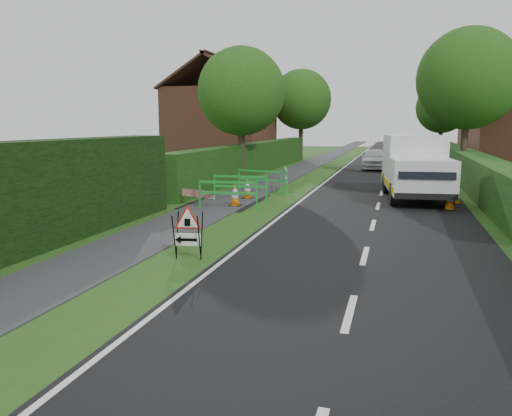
{
  "coord_description": "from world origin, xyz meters",
  "views": [
    {
      "loc": [
        3.11,
        -6.37,
        2.87
      ],
      "look_at": [
        0.1,
        4.2,
        1.02
      ],
      "focal_mm": 35.0,
      "sensor_mm": 36.0,
      "label": 1
    }
  ],
  "objects": [
    {
      "name": "ground",
      "position": [
        0.0,
        0.0,
        0.0
      ],
      "size": [
        120.0,
        120.0,
        0.0
      ],
      "primitive_type": "plane",
      "color": "#2B4E16",
      "rests_on": "ground"
    },
    {
      "name": "road_surface",
      "position": [
        2.5,
        35.0,
        0.0
      ],
      "size": [
        6.0,
        90.0,
        0.02
      ],
      "primitive_type": "cube",
      "color": "black",
      "rests_on": "ground"
    },
    {
      "name": "footpath",
      "position": [
        -3.0,
        35.0,
        0.01
      ],
      "size": [
        2.0,
        90.0,
        0.02
      ],
      "primitive_type": "cube",
      "color": "#2D2D30",
      "rests_on": "ground"
    },
    {
      "name": "hedge_west_far",
      "position": [
        -5.0,
        22.0,
        0.0
      ],
      "size": [
        1.0,
        24.0,
        1.8
      ],
      "primitive_type": "cube",
      "color": "#14380F",
      "rests_on": "ground"
    },
    {
      "name": "hedge_east",
      "position": [
        6.5,
        16.0,
        0.0
      ],
      "size": [
        1.2,
        50.0,
        1.5
      ],
      "primitive_type": "cube",
      "color": "#14380F",
      "rests_on": "ground"
    },
    {
      "name": "house_west",
      "position": [
        -10.0,
        30.0,
        2.9
      ],
      "size": [
        7.5,
        7.4,
        7.88
      ],
      "color": "brown",
      "rests_on": "ground"
    },
    {
      "name": "house_east_b",
      "position": [
        12.0,
        42.0,
        2.9
      ],
      "size": [
        7.5,
        7.4,
        7.88
      ],
      "color": "brown",
      "rests_on": "ground"
    },
    {
      "name": "tree_nw",
      "position": [
        -4.6,
        18.0,
        4.48
      ],
      "size": [
        4.4,
        4.4,
        6.7
      ],
      "color": "#2D2116",
      "rests_on": "ground"
    },
    {
      "name": "tree_ne",
      "position": [
        6.4,
        22.0,
        5.17
      ],
      "size": [
        5.2,
        5.2,
        7.79
      ],
      "color": "#2D2116",
      "rests_on": "ground"
    },
    {
      "name": "tree_fw",
      "position": [
        -4.6,
        34.0,
        4.83
      ],
      "size": [
        4.8,
        4.8,
        7.24
      ],
      "color": "#2D2116",
      "rests_on": "ground"
    },
    {
      "name": "tree_fe",
      "position": [
        6.4,
        38.0,
        4.22
      ],
      "size": [
        4.2,
        4.2,
        6.33
      ],
      "color": "#2D2116",
      "rests_on": "ground"
    },
    {
      "name": "triangle_sign",
      "position": [
        -1.15,
        3.17,
        0.69
      ],
      "size": [
        0.78,
        0.78,
        1.0
      ],
      "rotation": [
        0.0,
        0.0,
        0.17
      ],
      "color": "black",
      "rests_on": "ground"
    },
    {
      "name": "works_van",
      "position": [
        3.75,
        13.77,
        1.3
      ],
      "size": [
        2.66,
        5.56,
        2.45
      ],
      "rotation": [
        0.0,
        0.0,
        0.11
      ],
      "color": "silver",
      "rests_on": "ground"
    },
    {
      "name": "traffic_cone_0",
      "position": [
        4.85,
        11.42,
        0.39
      ],
      "size": [
        0.38,
        0.38,
        0.79
      ],
      "color": "black",
      "rests_on": "ground"
    },
    {
      "name": "traffic_cone_1",
      "position": [
        5.19,
        12.84,
        0.39
      ],
      "size": [
        0.38,
        0.38,
        0.79
      ],
      "color": "black",
      "rests_on": "ground"
    },
    {
      "name": "traffic_cone_2",
      "position": [
        5.08,
        15.01,
        0.39
      ],
      "size": [
        0.38,
        0.38,
        0.79
      ],
      "color": "black",
      "rests_on": "ground"
    },
    {
      "name": "traffic_cone_3",
      "position": [
        -2.38,
        10.18,
        0.39
      ],
      "size": [
        0.38,
        0.38,
        0.79
      ],
      "color": "black",
      "rests_on": "ground"
    },
    {
      "name": "traffic_cone_4",
      "position": [
        -2.48,
        12.05,
        0.39
      ],
      "size": [
        0.38,
        0.38,
        0.79
      ],
      "color": "black",
      "rests_on": "ground"
    },
    {
      "name": "ped_barrier_0",
      "position": [
        -2.43,
        9.58,
        0.63
      ],
      "size": [
        2.08,
        0.55,
        1.0
      ],
      "rotation": [
        0.0,
        0.0,
        0.1
      ],
      "color": "green",
      "rests_on": "ground"
    },
    {
      "name": "ped_barrier_1",
      "position": [
        -2.59,
        11.46,
        0.63
      ],
      "size": [
        2.08,
        0.55,
        1.0
      ],
      "rotation": [
        0.0,
        0.0,
        0.1
      ],
      "color": "green",
      "rests_on": "ground"
    },
    {
      "name": "ped_barrier_2",
      "position": [
        -2.48,
        13.8,
        0.63
      ],
      "size": [
        2.09,
        0.75,
        1.0
      ],
      "rotation": [
        0.0,
        0.0,
        -0.2
      ],
      "color": "green",
      "rests_on": "ground"
    },
    {
      "name": "ped_barrier_3",
      "position": [
        -1.51,
        14.57,
        0.63
      ],
      "size": [
        0.87,
        2.08,
        1.0
      ],
      "rotation": [
        0.0,
        0.0,
        1.83
      ],
      "color": "green",
      "rests_on": "ground"
    },
    {
      "name": "redwhite_plank",
      "position": [
        -3.63,
        9.83,
        0.0
      ],
      "size": [
        1.43,
        0.53,
        0.25
      ],
      "primitive_type": "cube",
      "rotation": [
        0.0,
        0.0,
        -0.34
      ],
      "color": "red",
      "rests_on": "ground"
    },
    {
      "name": "hatchback_car",
      "position": [
        1.63,
        26.58,
        0.68
      ],
      "size": [
        1.88,
        4.11,
        1.37
      ],
      "primitive_type": "imported",
      "rotation": [
        0.0,
        0.0,
        0.07
      ],
      "color": "white",
      "rests_on": "ground"
    }
  ]
}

